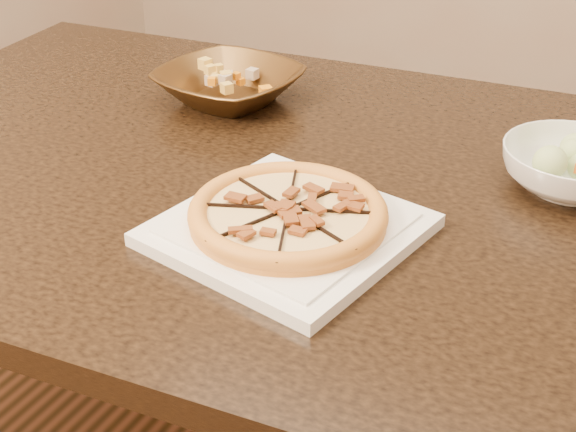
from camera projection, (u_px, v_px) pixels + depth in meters
name	position (u px, v px, depth m)	size (l,w,h in m)	color
dining_table	(278.00, 222.00, 1.25)	(1.59, 1.10, 0.75)	black
plate	(288.00, 229.00, 1.03)	(0.34, 0.34, 0.02)	white
pizza	(288.00, 213.00, 1.02)	(0.26, 0.26, 0.03)	orange
bronze_bowl	(229.00, 85.00, 1.42)	(0.24, 0.24, 0.06)	brown
mixed_dish	(228.00, 62.00, 1.39)	(0.12, 0.11, 0.03)	tan
salad_bowl	(572.00, 168.00, 1.14)	(0.20, 0.20, 0.06)	white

